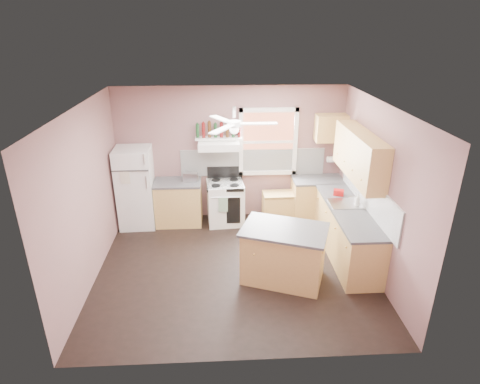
{
  "coord_description": "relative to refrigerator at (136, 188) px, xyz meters",
  "views": [
    {
      "loc": [
        -0.22,
        -5.68,
        3.82
      ],
      "look_at": [
        0.1,
        0.3,
        1.25
      ],
      "focal_mm": 30.0,
      "sensor_mm": 36.0,
      "label": 1
    }
  ],
  "objects": [
    {
      "name": "base_cabinet_left",
      "position": [
        0.81,
        0.04,
        -0.37
      ],
      "size": [
        0.9,
        0.6,
        0.86
      ],
      "primitive_type": "cube",
      "color": "tan",
      "rests_on": "floor"
    },
    {
      "name": "base_cabinet_corner",
      "position": [
        3.62,
        0.04,
        -0.37
      ],
      "size": [
        1.0,
        0.6,
        0.86
      ],
      "primitive_type": "cube",
      "color": "tan",
      "rests_on": "floor"
    },
    {
      "name": "ceiling",
      "position": [
        1.87,
        -1.66,
        1.9
      ],
      "size": [
        4.5,
        4.5,
        0.0
      ],
      "primitive_type": "plane",
      "color": "white",
      "rests_on": "ground"
    },
    {
      "name": "upper_cabinet_right",
      "position": [
        3.95,
        -1.16,
        0.98
      ],
      "size": [
        0.33,
        1.8,
        0.76
      ],
      "primitive_type": "cube",
      "color": "tan",
      "rests_on": "wall_right"
    },
    {
      "name": "bottle_shelf",
      "position": [
        1.64,
        0.21,
        0.92
      ],
      "size": [
        0.9,
        0.26,
        0.03
      ],
      "primitive_type": "cube",
      "color": "white",
      "rests_on": "range_hood"
    },
    {
      "name": "island_top",
      "position": [
        2.62,
        -2.0,
        0.08
      ],
      "size": [
        1.49,
        1.23,
        0.04
      ],
      "primitive_type": "cube",
      "rotation": [
        0.0,
        0.0,
        -0.36
      ],
      "color": "#434346",
      "rests_on": "island"
    },
    {
      "name": "backsplash_back",
      "position": [
        2.32,
        0.33,
        0.37
      ],
      "size": [
        2.9,
        0.03,
        0.55
      ],
      "primitive_type": "cube",
      "color": "white",
      "rests_on": "wall_back"
    },
    {
      "name": "backsplash_right",
      "position": [
        4.11,
        -1.36,
        0.37
      ],
      "size": [
        0.03,
        2.6,
        0.55
      ],
      "primitive_type": "cube",
      "color": "white",
      "rests_on": "wall_right"
    },
    {
      "name": "soap_bottle",
      "position": [
        3.98,
        -1.26,
        0.21
      ],
      "size": [
        0.12,
        0.12,
        0.23
      ],
      "primitive_type": "imported",
      "rotation": [
        0.0,
        0.0,
        0.69
      ],
      "color": "silver",
      "rests_on": "counter_right"
    },
    {
      "name": "wall_back",
      "position": [
        1.87,
        0.36,
        0.55
      ],
      "size": [
        4.5,
        0.05,
        2.7
      ],
      "primitive_type": "cube",
      "color": "#7E5857",
      "rests_on": "ground"
    },
    {
      "name": "upper_cabinet_corner",
      "position": [
        3.82,
        0.17,
        1.1
      ],
      "size": [
        0.6,
        0.33,
        0.52
      ],
      "primitive_type": "cube",
      "color": "tan",
      "rests_on": "wall_back"
    },
    {
      "name": "window_view",
      "position": [
        2.62,
        0.32,
        0.8
      ],
      "size": [
        1.0,
        0.02,
        1.2
      ],
      "primitive_type": "cube",
      "color": "brown",
      "rests_on": "wall_back"
    },
    {
      "name": "floor",
      "position": [
        1.87,
        -1.66,
        -0.8
      ],
      "size": [
        4.5,
        4.5,
        0.0
      ],
      "primitive_type": "plane",
      "color": "black",
      "rests_on": "ground"
    },
    {
      "name": "base_cabinet_right",
      "position": [
        3.82,
        -1.36,
        -0.37
      ],
      "size": [
        0.6,
        2.2,
        0.86
      ],
      "primitive_type": "cube",
      "color": "tan",
      "rests_on": "floor"
    },
    {
      "name": "range_hood",
      "position": [
        1.64,
        0.09,
        0.82
      ],
      "size": [
        0.78,
        0.5,
        0.14
      ],
      "primitive_type": "cube",
      "color": "white",
      "rests_on": "wall_back"
    },
    {
      "name": "wine_bottles",
      "position": [
        1.64,
        0.21,
        1.08
      ],
      "size": [
        0.86,
        0.06,
        0.31
      ],
      "color": "#143819",
      "rests_on": "bottle_shelf"
    },
    {
      "name": "counter_left",
      "position": [
        0.81,
        0.04,
        0.08
      ],
      "size": [
        0.92,
        0.62,
        0.04
      ],
      "primitive_type": "cube",
      "color": "#434346",
      "rests_on": "base_cabinet_left"
    },
    {
      "name": "paper_towel",
      "position": [
        3.94,
        0.2,
        0.45
      ],
      "size": [
        0.26,
        0.12,
        0.12
      ],
      "primitive_type": "cylinder",
      "rotation": [
        0.0,
        1.57,
        0.0
      ],
      "color": "white",
      "rests_on": "wall_back"
    },
    {
      "name": "cart",
      "position": [
        2.82,
        0.02,
        -0.5
      ],
      "size": [
        0.62,
        0.42,
        0.61
      ],
      "primitive_type": "cube",
      "rotation": [
        0.0,
        0.0,
        0.03
      ],
      "color": "tan",
      "rests_on": "floor"
    },
    {
      "name": "stove",
      "position": [
        1.75,
        0.01,
        -0.37
      ],
      "size": [
        0.76,
        0.7,
        0.86
      ],
      "primitive_type": "cube",
      "rotation": [
        0.0,
        0.0,
        0.08
      ],
      "color": "white",
      "rests_on": "floor"
    },
    {
      "name": "island",
      "position": [
        2.62,
        -2.0,
        -0.37
      ],
      "size": [
        1.4,
        1.14,
        0.86
      ],
      "primitive_type": "cube",
      "rotation": [
        0.0,
        0.0,
        -0.36
      ],
      "color": "tan",
      "rests_on": "floor"
    },
    {
      "name": "counter_right",
      "position": [
        3.81,
        -1.36,
        0.08
      ],
      "size": [
        0.62,
        2.22,
        0.04
      ],
      "primitive_type": "cube",
      "color": "#434346",
      "rests_on": "base_cabinet_right"
    },
    {
      "name": "ceiling_fan_hub",
      "position": [
        1.87,
        -1.66,
        1.65
      ],
      "size": [
        0.2,
        0.2,
        0.08
      ],
      "primitive_type": "cylinder",
      "color": "white",
      "rests_on": "ceiling"
    },
    {
      "name": "red_caddy",
      "position": [
        3.79,
        -0.78,
        0.15
      ],
      "size": [
        0.21,
        0.17,
        0.1
      ],
      "primitive_type": "cube",
      "rotation": [
        0.0,
        0.0,
        -0.34
      ],
      "color": "red",
      "rests_on": "counter_right"
    },
    {
      "name": "window_frame",
      "position": [
        2.62,
        0.3,
        0.8
      ],
      "size": [
        1.16,
        0.07,
        1.36
      ],
      "primitive_type": "cube",
      "color": "white",
      "rests_on": "wall_back"
    },
    {
      "name": "wall_right",
      "position": [
        4.15,
        -1.66,
        0.55
      ],
      "size": [
        0.05,
        4.0,
        2.7
      ],
      "primitive_type": "cube",
      "color": "#7E5857",
      "rests_on": "ground"
    },
    {
      "name": "faucet",
      "position": [
        3.97,
        -1.16,
        0.17
      ],
      "size": [
        0.03,
        0.03,
        0.14
      ],
      "primitive_type": "cylinder",
      "color": "silver",
      "rests_on": "sink"
    },
    {
      "name": "counter_corner",
      "position": [
        3.62,
        0.04,
        0.08
      ],
      "size": [
        1.02,
        0.62,
        0.04
      ],
      "primitive_type": "cube",
      "color": "#434346",
      "rests_on": "base_cabinet_corner"
    },
    {
      "name": "sink",
      "position": [
        3.81,
        -1.16,
        0.09
      ],
      "size": [
        0.55,
        0.45,
        0.03
      ],
      "primitive_type": "cube",
      "color": "silver",
      "rests_on": "counter_right"
    },
    {
      "name": "wall_left",
      "position": [
        -0.4,
        -1.66,
        0.55
      ],
      "size": [
        0.05,
        4.0,
        2.7
      ],
      "primitive_type": "cube",
      "color": "#7E5857",
      "rests_on": "ground"
    },
    {
      "name": "toaster",
      "position": [
        1.08,
        0.04,
        0.19
      ],
      "size": [
        0.3,
        0.21,
        0.18
      ],
      "primitive_type": "cube",
      "rotation": [
        0.0,
        0.0,
        -0.18
      ],
      "color": "silver",
      "rests_on": "counter_left"
    },
    {
      "name": "refrigerator",
      "position": [
        0.0,
        0.0,
        0.0
      ],
      "size": [
        0.7,
        0.68,
        1.6
      ],
      "primitive_type": "cube",
      "rotation": [
        0.0,
        0.0,
        0.04
      ],
      "color": "white",
      "rests_on": "floor"
    }
  ]
}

